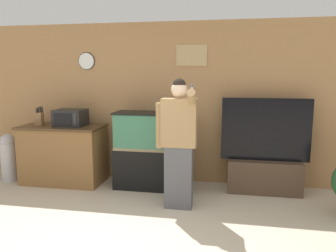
% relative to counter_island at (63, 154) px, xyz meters
% --- Properties ---
extents(wall_back_paneled, '(10.00, 0.08, 2.60)m').
position_rel_counter_island_xyz_m(wall_back_paneled, '(1.73, 0.46, 0.83)').
color(wall_back_paneled, '#A87A4C').
rests_on(wall_back_paneled, ground_plane).
extents(counter_island, '(1.33, 0.68, 0.95)m').
position_rel_counter_island_xyz_m(counter_island, '(0.00, 0.00, 0.00)').
color(counter_island, brown).
rests_on(counter_island, ground_plane).
extents(microwave, '(0.47, 0.39, 0.26)m').
position_rel_counter_island_xyz_m(microwave, '(0.14, 0.03, 0.60)').
color(microwave, black).
rests_on(microwave, counter_island).
extents(knife_block, '(0.13, 0.10, 0.30)m').
position_rel_counter_island_xyz_m(knife_block, '(-0.40, 0.00, 0.58)').
color(knife_block, olive).
rests_on(knife_block, counter_island).
extents(aquarium_on_stand, '(1.19, 0.48, 1.20)m').
position_rel_counter_island_xyz_m(aquarium_on_stand, '(1.51, 0.02, 0.12)').
color(aquarium_on_stand, black).
rests_on(aquarium_on_stand, ground_plane).
extents(tv_on_stand, '(1.30, 0.40, 1.43)m').
position_rel_counter_island_xyz_m(tv_on_stand, '(3.20, 0.13, -0.06)').
color(tv_on_stand, '#4C3828').
rests_on(tv_on_stand, ground_plane).
extents(person_standing, '(0.54, 0.41, 1.73)m').
position_rel_counter_island_xyz_m(person_standing, '(2.01, -0.67, 0.42)').
color(person_standing, '#515156').
rests_on(person_standing, ground_plane).
extents(trash_bin, '(0.26, 0.26, 0.79)m').
position_rel_counter_island_xyz_m(trash_bin, '(-0.96, -0.07, -0.07)').
color(trash_bin, '#B7B7BC').
rests_on(trash_bin, ground_plane).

